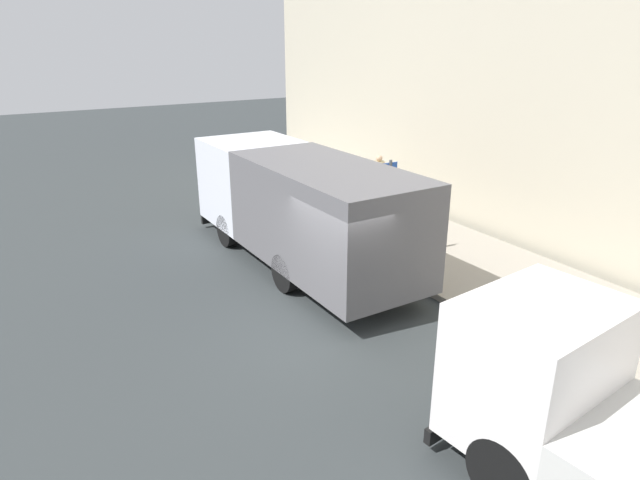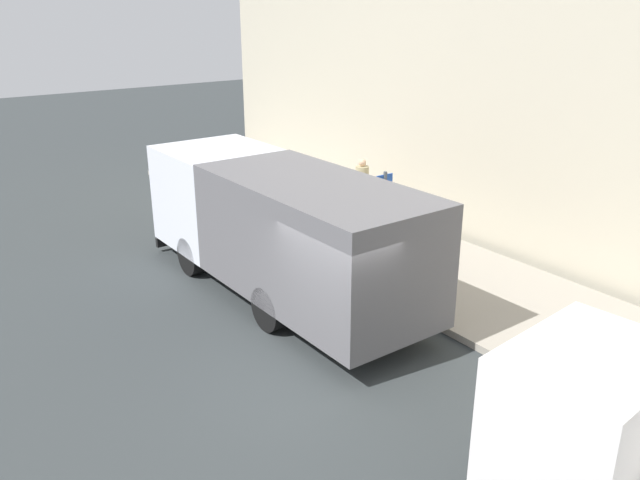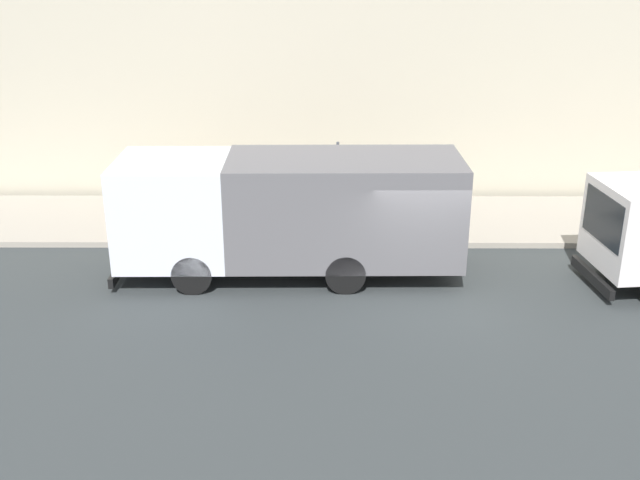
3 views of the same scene
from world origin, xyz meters
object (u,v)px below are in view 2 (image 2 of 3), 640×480
pedestrian_standing (346,218)px  pedestrian_walking (362,186)px  traffic_cone_orange (265,211)px  large_utility_truck (279,225)px  street_sign_post (384,219)px

pedestrian_standing → pedestrian_walking: bearing=167.6°
traffic_cone_orange → pedestrian_walking: bearing=-24.8°
pedestrian_standing → traffic_cone_orange: (-0.42, 3.26, -0.59)m
pedestrian_walking → traffic_cone_orange: pedestrian_walking is taller
large_utility_truck → pedestrian_walking: size_ratio=4.75×
traffic_cone_orange → street_sign_post: 5.48m
pedestrian_walking → street_sign_post: 5.02m
large_utility_truck → street_sign_post: large_utility_truck is taller
street_sign_post → traffic_cone_orange: bearing=88.3°
street_sign_post → pedestrian_standing: bearing=74.4°
pedestrian_standing → traffic_cone_orange: pedestrian_standing is taller
traffic_cone_orange → street_sign_post: size_ratio=0.24×
pedestrian_walking → traffic_cone_orange: size_ratio=2.79×
large_utility_truck → street_sign_post: (1.99, -1.17, 0.06)m
street_sign_post → large_utility_truck: bearing=149.5°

